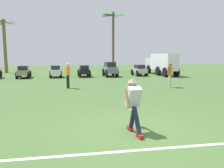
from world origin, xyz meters
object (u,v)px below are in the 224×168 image
object	(u,v)px
frisbee_thrower	(134,103)
parked_car_slot_f	(139,70)
frisbee_in_flight	(133,109)
parked_car_slot_d	(84,71)
parked_car_slot_b	(24,72)
box_truck	(161,63)
palm_tree_far_left	(4,42)
teammate_near_sideline	(68,73)
teammate_midfield	(170,73)
parked_car_slot_c	(56,71)
palm_tree_left_of_centre	(113,36)
parked_car_slot_e	(110,69)

from	to	relation	value
frisbee_thrower	parked_car_slot_f	distance (m)	16.44
frisbee_in_flight	parked_car_slot_d	world-z (taller)	parked_car_slot_d
frisbee_thrower	parked_car_slot_b	bearing A→B (deg)	110.04
parked_car_slot_d	parked_car_slot_f	world-z (taller)	same
box_truck	palm_tree_far_left	bearing A→B (deg)	160.80
parked_car_slot_d	parked_car_slot_f	size ratio (longest dim) A/B	1.00
teammate_near_sideline	frisbee_in_flight	bearing A→B (deg)	-76.78
parked_car_slot_f	palm_tree_far_left	world-z (taller)	palm_tree_far_left
teammate_midfield	parked_car_slot_d	bearing A→B (deg)	121.35
teammate_midfield	parked_car_slot_c	world-z (taller)	teammate_midfield
teammate_near_sideline	teammate_midfield	size ratio (longest dim) A/B	1.00
palm_tree_far_left	palm_tree_left_of_centre	bearing A→B (deg)	-1.25
frisbee_thrower	teammate_midfield	bearing A→B (deg)	58.00
parked_car_slot_b	palm_tree_left_of_centre	world-z (taller)	palm_tree_left_of_centre
parked_car_slot_e	parked_car_slot_f	xyz separation A→B (m)	(3.04, 0.24, -0.18)
parked_car_slot_d	palm_tree_far_left	distance (m)	10.94
teammate_midfield	palm_tree_far_left	world-z (taller)	palm_tree_far_left
frisbee_in_flight	teammate_near_sideline	size ratio (longest dim) A/B	0.17
parked_car_slot_c	parked_car_slot_f	size ratio (longest dim) A/B	1.00
frisbee_in_flight	parked_car_slot_f	world-z (taller)	parked_car_slot_f
teammate_midfield	parked_car_slot_d	distance (m)	9.42
teammate_midfield	parked_car_slot_e	size ratio (longest dim) A/B	0.66
parked_car_slot_e	palm_tree_left_of_centre	xyz separation A→B (m)	(1.56, 6.14, 3.69)
parked_car_slot_f	parked_car_slot_c	bearing A→B (deg)	179.99
teammate_near_sideline	parked_car_slot_d	distance (m)	7.34
parked_car_slot_d	palm_tree_far_left	xyz separation A→B (m)	(-8.51, 6.19, 3.00)
frisbee_in_flight	palm_tree_left_of_centre	bearing A→B (deg)	79.99
frisbee_in_flight	box_truck	world-z (taller)	box_truck
teammate_midfield	parked_car_slot_c	size ratio (longest dim) A/B	0.70
palm_tree_far_left	palm_tree_left_of_centre	size ratio (longest dim) A/B	0.84
parked_car_slot_b	parked_car_slot_d	bearing A→B (deg)	0.74
parked_car_slot_e	parked_car_slot_f	size ratio (longest dim) A/B	1.06
box_truck	parked_car_slot_d	bearing A→B (deg)	-176.94
frisbee_in_flight	teammate_midfield	xyz separation A→B (m)	(4.54, 6.99, 0.43)
parked_car_slot_f	box_truck	world-z (taller)	box_truck
parked_car_slot_c	parked_car_slot_f	xyz separation A→B (m)	(8.15, -0.00, 0.00)
teammate_near_sideline	palm_tree_far_left	xyz separation A→B (m)	(-7.02, 13.37, 2.62)
parked_car_slot_b	frisbee_thrower	bearing A→B (deg)	-69.96
parked_car_slot_c	parked_car_slot_d	xyz separation A→B (m)	(2.63, -0.02, 0.00)
box_truck	parked_car_slot_c	bearing A→B (deg)	-177.80
teammate_near_sideline	parked_car_slot_c	distance (m)	7.30
teammate_midfield	parked_car_slot_e	bearing A→B (deg)	107.13
parked_car_slot_d	box_truck	world-z (taller)	box_truck
parked_car_slot_c	parked_car_slot_d	bearing A→B (deg)	-0.45
frisbee_in_flight	parked_car_slot_e	bearing A→B (deg)	81.81
frisbee_thrower	box_truck	xyz separation A→B (m)	(7.83, 15.96, 0.43)
parked_car_slot_e	palm_tree_far_left	bearing A→B (deg)	149.74
frisbee_in_flight	parked_car_slot_c	world-z (taller)	parked_car_slot_c
box_truck	palm_tree_left_of_centre	distance (m)	7.50
palm_tree_left_of_centre	parked_car_slot_e	bearing A→B (deg)	-104.30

